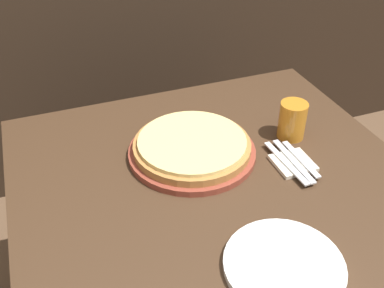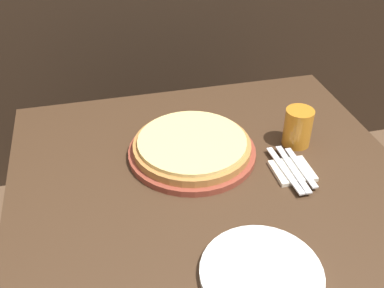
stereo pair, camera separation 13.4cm
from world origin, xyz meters
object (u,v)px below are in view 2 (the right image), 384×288
Objects in this scene: dinner_plate at (261,273)px; fork at (285,170)px; spoon at (301,167)px; dinner_knife at (293,169)px; beer_glass at (298,126)px; pizza_on_board at (192,148)px.

dinner_plate is 1.27× the size of fork.
spoon is (0.24, 0.32, 0.01)m from dinner_plate.
fork and dinner_knife have the same top height.
beer_glass is 0.44× the size of dinner_plate.
beer_glass is at bearing 57.75° from dinner_plate.
dinner_knife is at bearing 180.00° from spoon.
pizza_on_board reaches higher than dinner_plate.
beer_glass reaches higher than dinner_knife.
fork is at bearing 180.00° from dinner_knife.
fork is (0.24, -0.15, -0.01)m from pizza_on_board.
dinner_plate reaches higher than fork.
spoon is at bearing 52.97° from dinner_plate.
pizza_on_board is at bearing 152.24° from spoon.
spoon is (0.05, 0.00, 0.00)m from fork.
spoon is (0.29, -0.15, -0.01)m from pizza_on_board.
pizza_on_board is 0.33m from beer_glass.
dinner_knife is at bearing -117.51° from beer_glass.
beer_glass is 0.54m from dinner_plate.
dinner_plate reaches higher than dinner_knife.
dinner_plate is 0.40m from spoon.
beer_glass is (0.33, -0.02, 0.04)m from pizza_on_board.
spoon is (0.03, 0.00, 0.00)m from dinner_knife.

